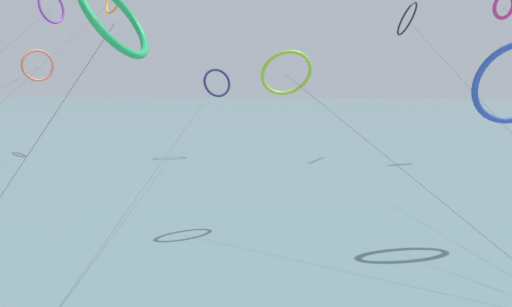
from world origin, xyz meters
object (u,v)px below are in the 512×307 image
object	(u,v)px
kite_coral	(38,66)
kite_magenta	(504,7)
kite_navy	(217,83)
kite_lime	(287,74)
kite_violet	(51,7)
kite_emerald	(114,19)
kite_charcoal	(407,19)

from	to	relation	value
kite_coral	kite_magenta	distance (m)	58.04
kite_navy	kite_lime	bearing A→B (deg)	-105.45
kite_coral	kite_violet	bearing A→B (deg)	92.22
kite_coral	kite_emerald	xyz separation A→B (m)	(23.36, -31.45, 1.40)
kite_violet	kite_emerald	bearing A→B (deg)	-130.76
kite_lime	kite_violet	world-z (taller)	kite_violet
kite_navy	kite_magenta	bearing A→B (deg)	-34.65
kite_violet	kite_charcoal	size ratio (longest dim) A/B	0.73
kite_navy	kite_violet	size ratio (longest dim) A/B	1.23
kite_lime	kite_coral	size ratio (longest dim) A/B	0.42
kite_lime	kite_violet	xyz separation A→B (m)	(-27.05, 18.26, 7.42)
kite_emerald	kite_magenta	size ratio (longest dim) A/B	0.33
kite_lime	kite_coral	world-z (taller)	kite_coral
kite_navy	kite_violet	distance (m)	21.21
kite_charcoal	kite_magenta	size ratio (longest dim) A/B	1.05
kite_violet	kite_magenta	world-z (taller)	kite_magenta
kite_violet	kite_charcoal	xyz separation A→B (m)	(41.99, 10.81, -0.40)
kite_navy	kite_magenta	size ratio (longest dim) A/B	0.95
kite_lime	kite_magenta	bearing A→B (deg)	-151.58
kite_navy	kite_coral	distance (m)	22.25
kite_lime	kite_navy	world-z (taller)	kite_lime
kite_magenta	kite_emerald	bearing A→B (deg)	26.37
kite_navy	kite_charcoal	bearing A→B (deg)	-30.85
kite_coral	kite_emerald	bearing A→B (deg)	75.24
kite_charcoal	kite_coral	xyz separation A→B (m)	(-46.10, -7.78, -5.99)
kite_navy	kite_emerald	xyz separation A→B (m)	(2.00, -37.30, 3.58)
kite_lime	kite_violet	distance (m)	33.47
kite_emerald	kite_navy	bearing A→B (deg)	11.66
kite_coral	kite_navy	bearing A→B (deg)	143.96
kite_navy	kite_coral	xyz separation A→B (m)	(-21.36, -5.86, 2.18)
kite_violet	kite_emerald	world-z (taller)	kite_violet
kite_navy	kite_charcoal	size ratio (longest dim) A/B	0.90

